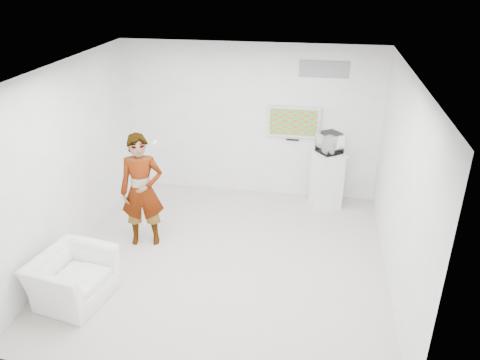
{
  "coord_description": "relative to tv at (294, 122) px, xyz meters",
  "views": [
    {
      "loc": [
        1.29,
        -6.11,
        4.34
      ],
      "look_at": [
        0.13,
        0.6,
        1.13
      ],
      "focal_mm": 35.0,
      "sensor_mm": 36.0,
      "label": 1
    }
  ],
  "objects": [
    {
      "name": "person",
      "position": [
        -2.27,
        -2.17,
        -0.59
      ],
      "size": [
        0.79,
        0.61,
        1.92
      ],
      "primitive_type": "imported",
      "rotation": [
        0.0,
        0.0,
        0.23
      ],
      "color": "white",
      "rests_on": "room"
    },
    {
      "name": "console",
      "position": [
        0.7,
        -0.36,
        -0.34
      ],
      "size": [
        0.13,
        0.15,
        0.21
      ],
      "primitive_type": "cube",
      "rotation": [
        0.0,
        0.0,
        0.63
      ],
      "color": "white",
      "rests_on": "pedestal"
    },
    {
      "name": "logo_decal",
      "position": [
        0.5,
        0.04,
        1.0
      ],
      "size": [
        0.9,
        0.02,
        0.3
      ],
      "primitive_type": "cube",
      "color": "gray",
      "rests_on": "room"
    },
    {
      "name": "floor_uplight",
      "position": [
        0.71,
        -0.12,
        -1.41
      ],
      "size": [
        0.24,
        0.24,
        0.28
      ],
      "primitive_type": "cylinder",
      "rotation": [
        0.0,
        0.0,
        -0.37
      ],
      "color": "white",
      "rests_on": "room"
    },
    {
      "name": "armchair",
      "position": [
        -2.76,
        -3.73,
        -1.21
      ],
      "size": [
        1.09,
        1.19,
        0.68
      ],
      "primitive_type": "imported",
      "rotation": [
        0.0,
        0.0,
        1.39
      ],
      "color": "white",
      "rests_on": "room"
    },
    {
      "name": "pedestal",
      "position": [
        0.7,
        -0.36,
        -0.99
      ],
      "size": [
        0.71,
        0.71,
        1.11
      ],
      "primitive_type": "cube",
      "rotation": [
        0.0,
        0.0,
        0.4
      ],
      "color": "white",
      "rests_on": "room"
    },
    {
      "name": "tv",
      "position": [
        0.0,
        0.0,
        0.0
      ],
      "size": [
        1.0,
        0.08,
        0.6
      ],
      "primitive_type": "cube",
      "color": "silver",
      "rests_on": "room"
    },
    {
      "name": "wii_remote",
      "position": [
        -2.06,
        -1.97,
        0.18
      ],
      "size": [
        0.06,
        0.15,
        0.04
      ],
      "primitive_type": "cube",
      "rotation": [
        0.0,
        0.0,
        0.15
      ],
      "color": "white",
      "rests_on": "person"
    },
    {
      "name": "room",
      "position": [
        -0.85,
        -2.45,
        -0.05
      ],
      "size": [
        5.01,
        5.01,
        3.0
      ],
      "color": "beige",
      "rests_on": "ground"
    },
    {
      "name": "vitrine",
      "position": [
        0.7,
        -0.36,
        -0.25
      ],
      "size": [
        0.53,
        0.53,
        0.38
      ],
      "primitive_type": "cube",
      "rotation": [
        0.0,
        0.0,
        0.66
      ],
      "color": "white",
      "rests_on": "pedestal"
    }
  ]
}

